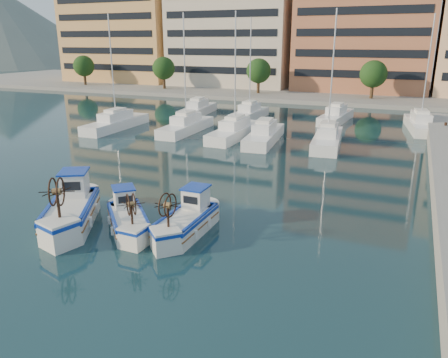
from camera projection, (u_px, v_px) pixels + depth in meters
ground at (170, 238)px, 20.72m from camera, size 300.00×300.00×0.00m
waterfront at (418, 27)px, 70.83m from camera, size 180.00×40.00×25.60m
yacht_marina at (274, 125)px, 45.75m from camera, size 37.53×22.82×11.50m
fishing_boat_a at (72, 208)px, 22.07m from camera, size 4.18×5.24×3.18m
fishing_boat_b at (128, 217)px, 21.47m from camera, size 3.76×3.84×2.47m
fishing_boat_c at (187, 219)px, 21.11m from camera, size 1.77×4.24×2.64m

